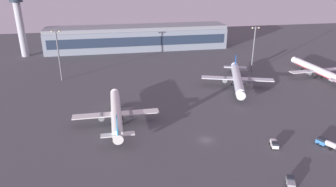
# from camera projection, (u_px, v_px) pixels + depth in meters

# --- Properties ---
(ground_plane) EXTENTS (416.00, 416.00, 0.00)m
(ground_plane) POSITION_uv_depth(u_px,v_px,m) (206.00, 140.00, 102.61)
(ground_plane) COLOR #4C4C51
(terminal_building) EXTENTS (124.70, 22.40, 16.40)m
(terminal_building) POSITION_uv_depth(u_px,v_px,m) (138.00, 38.00, 217.54)
(terminal_building) COLOR gray
(terminal_building) RESTS_ON ground
(control_tower) EXTENTS (8.00, 8.00, 42.59)m
(control_tower) POSITION_uv_depth(u_px,v_px,m) (19.00, 18.00, 192.85)
(control_tower) COLOR #A8A8B2
(control_tower) RESTS_ON ground
(airplane_near_gate) EXTENTS (31.25, 40.24, 10.35)m
(airplane_near_gate) POSITION_uv_depth(u_px,v_px,m) (116.00, 113.00, 112.78)
(airplane_near_gate) COLOR silver
(airplane_near_gate) RESTS_ON ground
(airplane_far_stand) EXTENTS (33.63, 42.75, 11.27)m
(airplane_far_stand) POSITION_uv_depth(u_px,v_px,m) (237.00, 79.00, 147.25)
(airplane_far_stand) COLOR silver
(airplane_far_stand) RESTS_ON ground
(airplane_mid_apron) EXTENTS (31.18, 40.08, 10.28)m
(airplane_mid_apron) POSITION_uv_depth(u_px,v_px,m) (317.00, 70.00, 161.43)
(airplane_mid_apron) COLOR white
(airplane_mid_apron) RESTS_ON ground
(cargo_loader) EXTENTS (3.01, 4.52, 2.25)m
(cargo_loader) POSITION_uv_depth(u_px,v_px,m) (274.00, 144.00, 98.03)
(cargo_loader) COLOR white
(cargo_loader) RESTS_ON ground
(baggage_tractor) EXTENTS (3.48, 4.58, 2.25)m
(baggage_tractor) POSITION_uv_depth(u_px,v_px,m) (291.00, 182.00, 80.39)
(baggage_tractor) COLOR gray
(baggage_tractor) RESTS_ON ground
(fuel_truck) EXTENTS (4.65, 6.58, 2.35)m
(fuel_truck) POSITION_uv_depth(u_px,v_px,m) (326.00, 143.00, 98.40)
(fuel_truck) COLOR #3372BF
(fuel_truck) RESTS_ON ground
(apron_light_central) EXTENTS (4.80, 0.90, 25.55)m
(apron_light_central) POSITION_uv_depth(u_px,v_px,m) (58.00, 52.00, 152.68)
(apron_light_central) COLOR slate
(apron_light_central) RESTS_ON ground
(apron_light_east) EXTENTS (4.80, 0.90, 24.84)m
(apron_light_east) POSITION_uv_depth(u_px,v_px,m) (254.00, 46.00, 166.01)
(apron_light_east) COLOR slate
(apron_light_east) RESTS_ON ground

